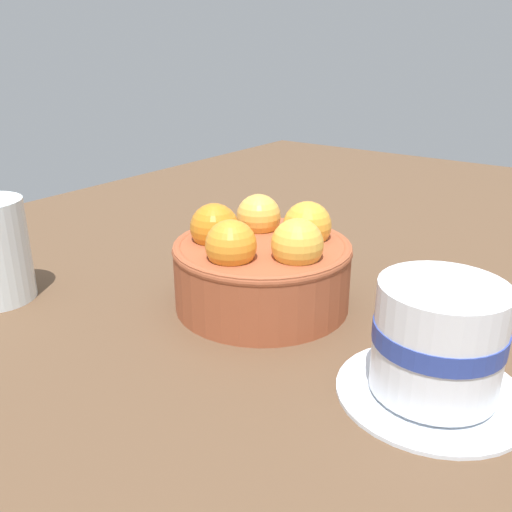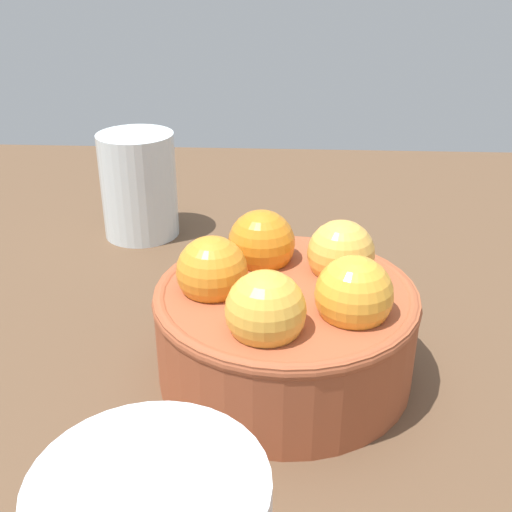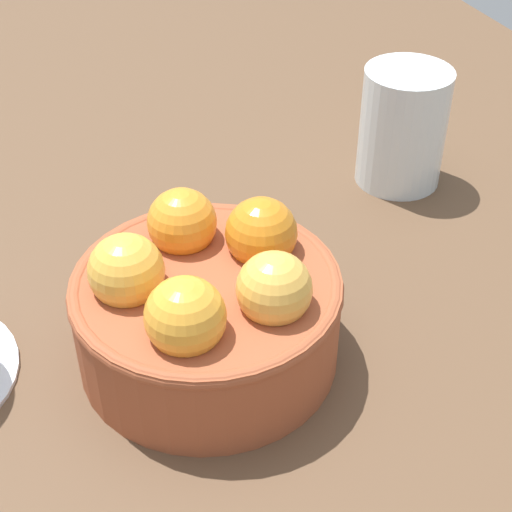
{
  "view_description": "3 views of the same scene",
  "coord_description": "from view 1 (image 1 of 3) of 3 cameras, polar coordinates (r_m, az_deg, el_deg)",
  "views": [
    {
      "loc": [
        37.56,
        26.77,
        22.81
      ],
      "look_at": [
        1.09,
        0.11,
        5.18
      ],
      "focal_mm": 38.72,
      "sensor_mm": 36.0,
      "label": 1
    },
    {
      "loc": [
        -0.42,
        33.37,
        24.76
      ],
      "look_at": [
        1.57,
        -3.35,
        6.59
      ],
      "focal_mm": 44.68,
      "sensor_mm": 36.0,
      "label": 2
    },
    {
      "loc": [
        -33.42,
        9.95,
        35.01
      ],
      "look_at": [
        1.4,
        -3.67,
        5.71
      ],
      "focal_mm": 54.94,
      "sensor_mm": 36.0,
      "label": 3
    }
  ],
  "objects": [
    {
      "name": "ground_plane",
      "position": [
        0.52,
        0.61,
        -6.55
      ],
      "size": [
        154.07,
        98.09,
        3.15
      ],
      "primitive_type": "cube",
      "color": "brown"
    },
    {
      "name": "terracotta_bowl",
      "position": [
        0.5,
        0.65,
        -0.77
      ],
      "size": [
        16.08,
        16.08,
        9.37
      ],
      "color": "#9E4C2D",
      "rests_on": "ground_plane"
    },
    {
      "name": "coffee_cup",
      "position": [
        0.39,
        18.22,
        -8.7
      ],
      "size": [
        13.02,
        13.02,
        8.3
      ],
      "color": "white",
      "rests_on": "ground_plane"
    }
  ]
}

